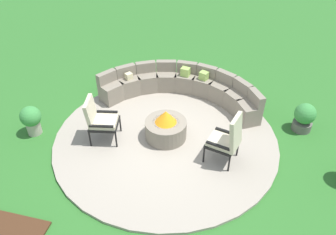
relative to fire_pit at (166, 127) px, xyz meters
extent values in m
plane|color=#2D6B28|center=(0.00, 0.00, -0.33)|extent=(24.00, 24.00, 0.00)
cylinder|color=#9E9384|center=(0.00, 0.00, -0.30)|extent=(4.91, 4.91, 0.06)
cylinder|color=gray|center=(0.00, 0.00, -0.06)|extent=(0.91, 0.91, 0.42)
cylinder|color=black|center=(0.00, 0.00, 0.12)|extent=(0.59, 0.59, 0.06)
cone|color=orange|center=(0.00, 0.00, 0.29)|extent=(0.47, 0.47, 0.28)
cube|color=gray|center=(1.71, 1.02, -0.03)|extent=(0.65, 0.68, 0.48)
cube|color=gray|center=(1.84, 1.10, 0.34)|extent=(0.40, 0.53, 0.28)
cube|color=gray|center=(1.40, 1.42, -0.03)|extent=(0.69, 0.68, 0.48)
cube|color=gray|center=(1.50, 1.53, 0.34)|extent=(0.48, 0.48, 0.28)
cube|color=gray|center=(1.00, 1.73, -0.03)|extent=(0.67, 0.65, 0.48)
cube|color=gray|center=(1.07, 1.86, 0.34)|extent=(0.53, 0.40, 0.28)
cube|color=gray|center=(0.53, 1.93, -0.03)|extent=(0.62, 0.57, 0.48)
cube|color=gray|center=(0.57, 2.07, 0.34)|extent=(0.54, 0.29, 0.28)
cube|color=gray|center=(0.03, 2.00, -0.03)|extent=(0.52, 0.46, 0.48)
cube|color=gray|center=(0.03, 2.14, 0.34)|extent=(0.52, 0.17, 0.28)
cube|color=gray|center=(-0.48, 1.94, -0.03)|extent=(0.61, 0.56, 0.48)
cube|color=gray|center=(-0.51, 2.08, 0.34)|extent=(0.54, 0.28, 0.28)
cube|color=gray|center=(-0.95, 1.76, -0.03)|extent=(0.67, 0.64, 0.48)
cube|color=gray|center=(-1.02, 1.88, 0.34)|extent=(0.53, 0.39, 0.28)
cube|color=gray|center=(-1.36, 1.46, -0.03)|extent=(0.69, 0.68, 0.48)
cube|color=gray|center=(-1.46, 1.57, 0.34)|extent=(0.49, 0.47, 0.28)
cube|color=gray|center=(-1.69, 1.07, -0.03)|extent=(0.66, 0.68, 0.48)
cube|color=gray|center=(-1.81, 1.15, 0.34)|extent=(0.41, 0.52, 0.28)
cube|color=#93B756|center=(0.03, 1.95, 0.31)|extent=(0.25, 0.22, 0.21)
cube|color=beige|center=(-1.33, 1.42, 0.29)|extent=(0.21, 0.22, 0.16)
cube|color=#93B756|center=(0.52, 1.88, 0.31)|extent=(0.25, 0.24, 0.20)
cylinder|color=black|center=(-1.04, -0.05, -0.08)|extent=(0.04, 0.04, 0.38)
cylinder|color=black|center=(-0.94, -0.57, -0.08)|extent=(0.04, 0.04, 0.38)
cylinder|color=black|center=(-1.59, -0.15, -0.08)|extent=(0.04, 0.04, 0.38)
cylinder|color=black|center=(-1.49, -0.68, -0.08)|extent=(0.04, 0.04, 0.38)
cube|color=black|center=(-1.26, -0.36, 0.13)|extent=(0.69, 0.67, 0.05)
cube|color=beige|center=(-1.26, -0.36, 0.20)|extent=(0.64, 0.62, 0.09)
cube|color=beige|center=(-1.52, -0.41, 0.45)|extent=(0.23, 0.55, 0.59)
cube|color=black|center=(-1.31, -0.11, 0.27)|extent=(0.51, 0.14, 0.04)
cube|color=black|center=(-1.22, -0.61, 0.27)|extent=(0.51, 0.14, 0.04)
cylinder|color=black|center=(0.93, -0.57, -0.08)|extent=(0.04, 0.04, 0.38)
cylinder|color=black|center=(1.06, -0.09, -0.08)|extent=(0.04, 0.04, 0.38)
cylinder|color=black|center=(1.45, -0.71, -0.08)|extent=(0.04, 0.04, 0.38)
cylinder|color=black|center=(1.58, -0.22, -0.08)|extent=(0.04, 0.04, 0.38)
cube|color=black|center=(1.25, -0.40, 0.13)|extent=(0.69, 0.67, 0.05)
cube|color=beige|center=(1.25, -0.40, 0.20)|extent=(0.63, 0.61, 0.09)
cube|color=beige|center=(1.49, -0.46, 0.51)|extent=(0.28, 0.54, 0.72)
cube|color=black|center=(1.19, -0.63, 0.27)|extent=(0.48, 0.17, 0.04)
cube|color=black|center=(1.31, -0.17, 0.27)|extent=(0.48, 0.17, 0.04)
cylinder|color=#A89E8E|center=(-2.95, -0.51, -0.18)|extent=(0.31, 0.31, 0.30)
sphere|color=#3D8E42|center=(-2.95, -0.51, 0.14)|extent=(0.46, 0.46, 0.46)
cylinder|color=#605B56|center=(2.95, 1.08, -0.23)|extent=(0.43, 0.43, 0.21)
sphere|color=#3D8E42|center=(2.95, 1.08, 0.11)|extent=(0.48, 0.48, 0.48)
camera|label=1|loc=(1.41, -5.51, 4.59)|focal=35.95mm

